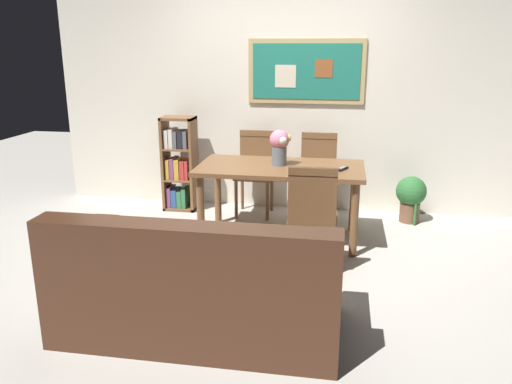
{
  "coord_description": "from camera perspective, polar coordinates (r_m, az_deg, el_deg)",
  "views": [
    {
      "loc": [
        0.65,
        -4.11,
        1.82
      ],
      "look_at": [
        -0.03,
        -0.14,
        0.65
      ],
      "focal_mm": 35.79,
      "sensor_mm": 36.0,
      "label": 1
    }
  ],
  "objects": [
    {
      "name": "dining_chair_near_right",
      "position": [
        4.13,
        6.35,
        -2.01
      ],
      "size": [
        0.4,
        0.41,
        0.91
      ],
      "color": "brown",
      "rests_on": "ground_plane"
    },
    {
      "name": "dining_chair_far_left",
      "position": [
        5.61,
        -0.05,
        2.97
      ],
      "size": [
        0.4,
        0.41,
        0.91
      ],
      "color": "brown",
      "rests_on": "ground_plane"
    },
    {
      "name": "ground_plane",
      "position": [
        4.54,
        0.67,
        -7.46
      ],
      "size": [
        12.0,
        12.0,
        0.0
      ],
      "primitive_type": "plane",
      "color": "#B7B2A8"
    },
    {
      "name": "wall_back_with_painting",
      "position": [
        5.76,
        3.3,
        11.02
      ],
      "size": [
        5.2,
        0.14,
        2.6
      ],
      "color": "silver",
      "rests_on": "ground_plane"
    },
    {
      "name": "bookshelf",
      "position": [
        5.82,
        -8.59,
        2.91
      ],
      "size": [
        0.36,
        0.28,
        1.06
      ],
      "color": "brown",
      "rests_on": "ground_plane"
    },
    {
      "name": "tv_remote",
      "position": [
        4.69,
        9.64,
        2.58
      ],
      "size": [
        0.11,
        0.16,
        0.02
      ],
      "color": "black",
      "rests_on": "dining_table"
    },
    {
      "name": "potted_ivy",
      "position": [
        5.61,
        16.92,
        -0.45
      ],
      "size": [
        0.31,
        0.31,
        0.55
      ],
      "color": "brown",
      "rests_on": "ground_plane"
    },
    {
      "name": "dining_table",
      "position": [
        4.81,
        2.76,
        1.82
      ],
      "size": [
        1.55,
        0.82,
        0.72
      ],
      "color": "brown",
      "rests_on": "ground_plane"
    },
    {
      "name": "flower_vase",
      "position": [
        4.78,
        2.67,
        5.28
      ],
      "size": [
        0.2,
        0.19,
        0.34
      ],
      "color": "slate",
      "rests_on": "dining_table"
    },
    {
      "name": "dining_chair_far_right",
      "position": [
        5.5,
        6.94,
        2.57
      ],
      "size": [
        0.4,
        0.41,
        0.91
      ],
      "color": "brown",
      "rests_on": "ground_plane"
    },
    {
      "name": "leather_couch",
      "position": [
        3.34,
        -6.57,
        -10.78
      ],
      "size": [
        1.8,
        0.84,
        0.84
      ],
      "color": "#472819",
      "rests_on": "ground_plane"
    }
  ]
}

